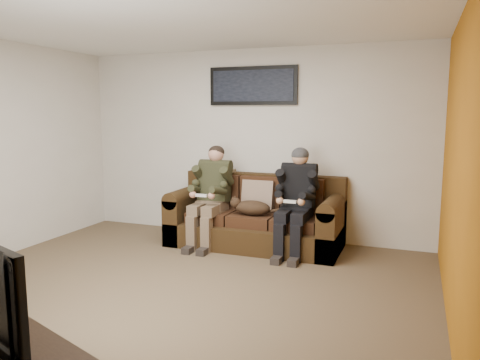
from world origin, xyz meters
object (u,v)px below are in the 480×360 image
at_px(person_left, 211,190).
at_px(person_right, 296,195).
at_px(cat, 251,207).
at_px(sofa, 257,219).
at_px(television, 0,285).
at_px(framed_poster, 253,86).

xyz_separation_m(person_left, person_right, (1.15, 0.00, 0.00)).
distance_m(person_left, cat, 0.60).
bearing_deg(sofa, television, -94.70).
relative_size(framed_poster, television, 1.16).
relative_size(cat, television, 0.61).
bearing_deg(television, framed_poster, 108.56).
height_order(person_right, cat, person_right).
bearing_deg(framed_poster, sofa, -62.64).
height_order(person_left, framed_poster, framed_poster).
bearing_deg(person_left, person_right, 0.02).
xyz_separation_m(sofa, person_right, (0.57, -0.19, 0.39)).
bearing_deg(person_right, television, -103.84).
bearing_deg(cat, person_left, 175.06).
bearing_deg(cat, framed_poster, 107.70).
height_order(sofa, person_left, person_left).
bearing_deg(framed_poster, person_left, -123.13).
relative_size(sofa, cat, 3.38).
bearing_deg(person_right, person_left, -179.98).
relative_size(sofa, person_right, 1.70).
bearing_deg(person_left, sofa, 18.01).
xyz_separation_m(sofa, television, (-0.31, -3.78, 0.39)).
bearing_deg(cat, television, -95.00).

